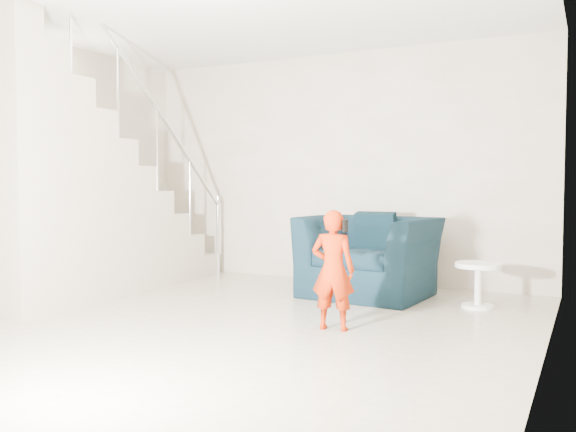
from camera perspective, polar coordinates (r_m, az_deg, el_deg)
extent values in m
plane|color=gray|center=(5.01, -7.83, -10.37)|extent=(5.50, 5.50, 0.00)
plane|color=#A59886|center=(7.31, 4.41, 4.51)|extent=(5.00, 0.00, 5.00)
plane|color=#A59886|center=(4.03, 22.95, 5.53)|extent=(0.00, 5.50, 5.50)
imported|color=black|center=(6.37, 7.61, -3.75)|extent=(1.36, 1.22, 0.82)
imported|color=#972304|center=(4.85, 4.23, -5.05)|extent=(0.38, 0.27, 0.96)
cylinder|color=white|center=(5.95, 17.38, -4.40)|extent=(0.42, 0.42, 0.04)
cylinder|color=white|center=(5.98, 17.34, -6.42)|extent=(0.06, 0.06, 0.38)
cylinder|color=white|center=(6.02, 17.32, -8.06)|extent=(0.30, 0.30, 0.03)
cube|color=#ADA089|center=(8.01, -10.14, -4.36)|extent=(1.00, 0.30, 0.27)
cube|color=#ADA089|center=(7.76, -11.48, -3.61)|extent=(1.00, 0.30, 0.54)
cube|color=#ADA089|center=(7.52, -12.90, -2.81)|extent=(1.00, 0.30, 0.81)
cube|color=#ADA089|center=(7.28, -14.42, -1.95)|extent=(1.00, 0.30, 1.08)
cube|color=#ADA089|center=(7.04, -16.03, -1.03)|extent=(1.00, 0.30, 1.35)
cube|color=#ADA089|center=(6.82, -17.76, -0.05)|extent=(1.00, 0.30, 1.62)
cube|color=#ADA089|center=(6.60, -19.60, 1.00)|extent=(1.00, 0.30, 1.89)
cube|color=#ADA089|center=(6.39, -21.56, 2.11)|extent=(1.00, 0.30, 2.16)
cube|color=#ADA089|center=(6.20, -23.65, 3.30)|extent=(1.00, 0.30, 2.43)
cylinder|color=silver|center=(6.67, -13.89, 12.35)|extent=(0.04, 3.03, 2.73)
cylinder|color=silver|center=(7.81, -6.57, -1.83)|extent=(0.04, 0.04, 1.00)
cube|color=black|center=(6.59, 8.25, -1.43)|extent=(0.43, 0.21, 0.43)
cube|color=black|center=(6.51, 2.61, -2.65)|extent=(0.05, 0.54, 0.60)
cube|color=black|center=(4.75, 5.39, -0.92)|extent=(0.03, 0.05, 0.10)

